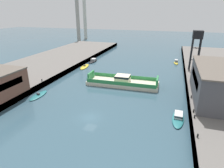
% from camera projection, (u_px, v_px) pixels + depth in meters
% --- Properties ---
extents(ground_plane, '(400.00, 400.00, 0.00)m').
position_uv_depth(ground_plane, '(90.00, 117.00, 41.11)').
color(ground_plane, '#385666').
extents(quay_left, '(28.00, 140.00, 1.73)m').
position_uv_depth(quay_left, '(25.00, 72.00, 68.31)').
color(quay_left, slate).
rests_on(quay_left, ground).
extents(chain_ferry, '(21.93, 7.44, 3.30)m').
position_uv_depth(chain_ferry, '(123.00, 82.00, 58.86)').
color(chain_ferry, beige).
rests_on(chain_ferry, ground).
extents(moored_boat_near_left, '(3.64, 8.58, 0.94)m').
position_uv_depth(moored_boat_near_left, '(85.00, 67.00, 77.84)').
color(moored_boat_near_left, yellow).
rests_on(moored_boat_near_left, ground).
extents(moored_boat_near_right, '(2.65, 7.08, 0.88)m').
position_uv_depth(moored_boat_near_right, '(39.00, 95.00, 51.39)').
color(moored_boat_near_right, '#237075').
rests_on(moored_boat_near_right, ground).
extents(moored_boat_mid_left, '(2.57, 7.59, 1.33)m').
position_uv_depth(moored_boat_mid_left, '(93.00, 61.00, 86.23)').
color(moored_boat_mid_left, black).
rests_on(moored_boat_mid_left, ground).
extents(moored_boat_mid_right, '(2.69, 8.09, 1.19)m').
position_uv_depth(moored_boat_mid_right, '(178.00, 117.00, 40.42)').
color(moored_boat_mid_right, '#237075').
rests_on(moored_boat_mid_right, ground).
extents(moored_boat_far_left, '(2.21, 5.87, 1.53)m').
position_uv_depth(moored_boat_far_left, '(176.00, 62.00, 83.60)').
color(moored_boat_far_left, yellow).
rests_on(moored_boat_far_left, ground).
extents(warehouse_shed, '(10.76, 21.88, 7.86)m').
position_uv_depth(warehouse_shed, '(218.00, 83.00, 44.94)').
color(warehouse_shed, '#4C4C51').
rests_on(warehouse_shed, quay_right).
extents(crane_tower, '(3.16, 3.16, 13.72)m').
position_uv_depth(crane_tower, '(197.00, 40.00, 63.69)').
color(crane_tower, black).
rests_on(crane_tower, quay_right).
extents(bollard_right_fore, '(0.32, 0.32, 0.71)m').
position_uv_depth(bollard_right_fore, '(198.00, 135.00, 31.71)').
color(bollard_right_fore, black).
rests_on(bollard_right_fore, quay_right).
extents(bollard_left_mid, '(0.32, 0.32, 0.71)m').
position_uv_depth(bollard_left_mid, '(18.00, 92.00, 48.55)').
color(bollard_left_mid, black).
rests_on(bollard_left_mid, quay_left).
extents(bollard_right_mid, '(0.32, 0.32, 0.71)m').
position_uv_depth(bollard_right_mid, '(195.00, 116.00, 37.44)').
color(bollard_right_mid, black).
rests_on(bollard_right_mid, quay_right).
extents(bollard_left_aft, '(0.32, 0.32, 0.71)m').
position_uv_depth(bollard_left_aft, '(29.00, 87.00, 52.15)').
color(bollard_left_aft, black).
rests_on(bollard_left_aft, quay_left).
extents(bollard_right_aft, '(0.32, 0.32, 0.71)m').
position_uv_depth(bollard_right_aft, '(194.00, 111.00, 39.58)').
color(bollard_right_aft, black).
rests_on(bollard_right_aft, quay_right).
extents(bollard_left_far, '(0.32, 0.32, 0.71)m').
position_uv_depth(bollard_left_far, '(42.00, 80.00, 57.16)').
color(bollard_left_far, black).
rests_on(bollard_left_far, quay_left).
extents(bollard_right_far, '(0.32, 0.32, 0.71)m').
position_uv_depth(bollard_right_far, '(191.00, 96.00, 46.11)').
color(bollard_right_far, black).
rests_on(bollard_right_far, quay_right).
extents(smokestack_distant_a, '(2.81, 2.81, 30.84)m').
position_uv_depth(smokestack_distant_a, '(78.00, 18.00, 137.35)').
color(smokestack_distant_a, '#9E998E').
rests_on(smokestack_distant_a, ground).
extents(smokestack_distant_b, '(2.79, 2.79, 32.83)m').
position_uv_depth(smokestack_distant_b, '(85.00, 16.00, 151.58)').
color(smokestack_distant_b, beige).
rests_on(smokestack_distant_b, ground).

